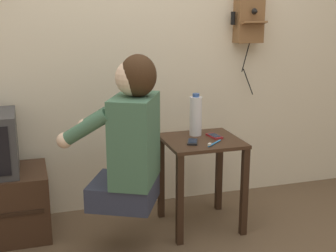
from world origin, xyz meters
name	(u,v)px	position (x,y,z in m)	size (l,w,h in m)	color
wall_back	(132,26)	(0.00, 1.13, 1.27)	(6.80, 0.05, 2.55)	beige
side_table	(201,160)	(0.32, 0.64, 0.45)	(0.47, 0.45, 0.59)	#382316
person	(130,137)	(-0.18, 0.46, 0.70)	(0.61, 0.56, 0.87)	#2D3347
wall_phone_antique	(249,15)	(0.82, 1.05, 1.35)	(0.23, 0.19, 0.80)	brown
cell_phone_held	(193,142)	(0.24, 0.58, 0.60)	(0.10, 0.14, 0.01)	black
cell_phone_spare	(214,136)	(0.42, 0.66, 0.60)	(0.08, 0.13, 0.01)	maroon
water_bottle	(196,116)	(0.32, 0.74, 0.72)	(0.08, 0.08, 0.28)	silver
toothbrush	(214,143)	(0.35, 0.51, 0.60)	(0.13, 0.11, 0.02)	#338CD8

